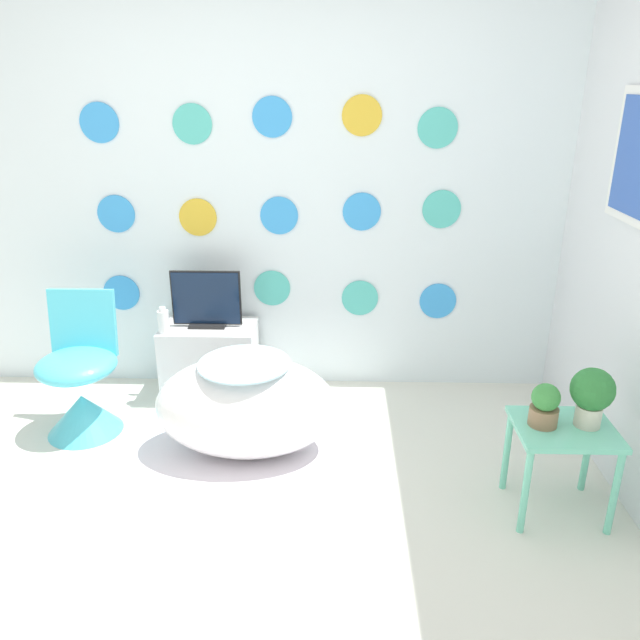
{
  "coord_description": "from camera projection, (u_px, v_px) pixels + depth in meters",
  "views": [
    {
      "loc": [
        0.37,
        -1.98,
        1.88
      ],
      "look_at": [
        0.29,
        0.83,
        0.78
      ],
      "focal_mm": 35.0,
      "sensor_mm": 36.0,
      "label": 1
    }
  ],
  "objects": [
    {
      "name": "tv",
      "position": [
        206.0,
        302.0,
        3.75
      ],
      "size": [
        0.42,
        0.12,
        0.35
      ],
      "color": "black",
      "rests_on": "tv_cabinet"
    },
    {
      "name": "wall_back_dotted",
      "position": [
        276.0,
        183.0,
        3.7
      ],
      "size": [
        4.46,
        0.05,
        2.6
      ],
      "color": "white",
      "rests_on": "ground_plane"
    },
    {
      "name": "rug",
      "position": [
        244.0,
        467.0,
        3.22
      ],
      "size": [
        1.28,
        0.99,
        0.01
      ],
      "color": "silver",
      "rests_on": "ground_plane"
    },
    {
      "name": "tv_cabinet",
      "position": [
        210.0,
        361.0,
        3.89
      ],
      "size": [
        0.57,
        0.35,
        0.47
      ],
      "color": "silver",
      "rests_on": "ground_plane"
    },
    {
      "name": "chair",
      "position": [
        81.0,
        388.0,
        3.47
      ],
      "size": [
        0.43,
        0.43,
        0.79
      ],
      "color": "#4CC6DB",
      "rests_on": "ground_plane"
    },
    {
      "name": "potted_plant_right",
      "position": [
        592.0,
        393.0,
        2.7
      ],
      "size": [
        0.19,
        0.19,
        0.27
      ],
      "color": "beige",
      "rests_on": "side_table"
    },
    {
      "name": "bathtub",
      "position": [
        246.0,
        406.0,
        3.28
      ],
      "size": [
        0.96,
        0.58,
        0.53
      ],
      "color": "white",
      "rests_on": "ground_plane"
    },
    {
      "name": "vase",
      "position": [
        164.0,
        321.0,
        3.68
      ],
      "size": [
        0.07,
        0.07,
        0.16
      ],
      "color": "white",
      "rests_on": "tv_cabinet"
    },
    {
      "name": "side_table",
      "position": [
        563.0,
        442.0,
        2.78
      ],
      "size": [
        0.43,
        0.37,
        0.44
      ],
      "color": "#72D8B7",
      "rests_on": "ground_plane"
    },
    {
      "name": "potted_plant_left",
      "position": [
        545.0,
        405.0,
        2.73
      ],
      "size": [
        0.13,
        0.13,
        0.2
      ],
      "color": "#8C6B4C",
      "rests_on": "side_table"
    },
    {
      "name": "ground_plane",
      "position": [
        243.0,
        573.0,
        2.53
      ],
      "size": [
        12.0,
        12.0,
        0.0
      ],
      "primitive_type": "plane",
      "color": "silver"
    }
  ]
}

